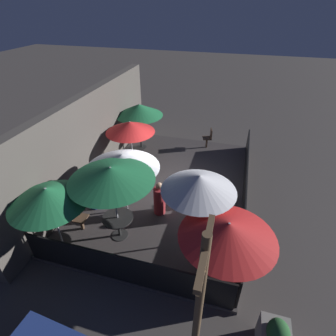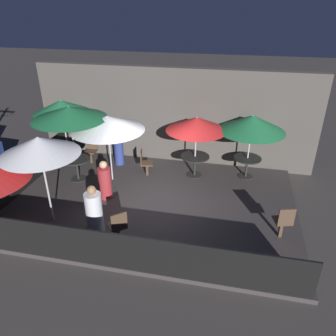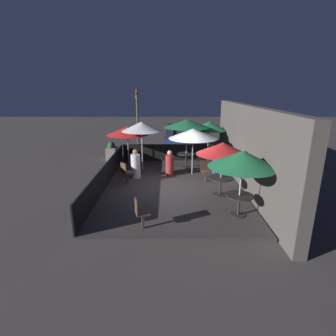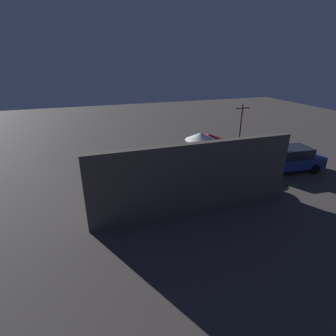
{
  "view_description": "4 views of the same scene",
  "coord_description": "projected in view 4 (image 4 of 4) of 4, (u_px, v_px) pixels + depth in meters",
  "views": [
    {
      "loc": [
        -7.7,
        -2.16,
        6.24
      ],
      "look_at": [
        -0.18,
        -0.04,
        1.12
      ],
      "focal_mm": 28.0,
      "sensor_mm": 36.0,
      "label": 1
    },
    {
      "loc": [
        2.18,
        -7.92,
        5.48
      ],
      "look_at": [
        0.45,
        0.13,
        1.2
      ],
      "focal_mm": 35.0,
      "sensor_mm": 36.0,
      "label": 2
    },
    {
      "loc": [
        10.47,
        -0.18,
        4.07
      ],
      "look_at": [
        0.47,
        -0.18,
        1.05
      ],
      "focal_mm": 28.0,
      "sensor_mm": 36.0,
      "label": 3
    },
    {
      "loc": [
        4.73,
        13.1,
        6.88
      ],
      "look_at": [
        0.45,
        0.49,
        1.29
      ],
      "focal_mm": 28.0,
      "sensor_mm": 36.0,
      "label": 4
    }
  ],
  "objects": [
    {
      "name": "patio_umbrella_4",
      "position": [
        200.0,
        136.0,
        16.61
      ],
      "size": [
        1.96,
        1.96,
        2.42
      ],
      "color": "#B2B2B7",
      "rests_on": "patio_deck"
    },
    {
      "name": "patio_umbrella_2",
      "position": [
        166.0,
        167.0,
        12.84
      ],
      "size": [
        1.95,
        1.95,
        2.06
      ],
      "color": "#B2B2B7",
      "rests_on": "patio_deck"
    },
    {
      "name": "building_wall",
      "position": [
        195.0,
        178.0,
        12.16
      ],
      "size": [
        9.92,
        0.36,
        3.45
      ],
      "color": "#4C4742",
      "rests_on": "ground_plane"
    },
    {
      "name": "dining_table_1",
      "position": [
        221.0,
        172.0,
        15.37
      ],
      "size": [
        0.9,
        0.9,
        0.75
      ],
      "color": "black",
      "rests_on": "patio_deck"
    },
    {
      "name": "patio_umbrella_3",
      "position": [
        209.0,
        137.0,
        17.81
      ],
      "size": [
        2.23,
        2.23,
        2.04
      ],
      "color": "#B2B2B7",
      "rests_on": "patio_deck"
    },
    {
      "name": "parked_car_0",
      "position": [
        290.0,
        159.0,
        17.05
      ],
      "size": [
        4.38,
        2.06,
        1.62
      ],
      "rotation": [
        0.0,
        0.0,
        -0.08
      ],
      "color": "navy",
      "rests_on": "ground_plane"
    },
    {
      "name": "patron_0",
      "position": [
        179.0,
        161.0,
        17.0
      ],
      "size": [
        0.54,
        0.54,
        1.34
      ],
      "rotation": [
        0.0,
        0.0,
        4.38
      ],
      "color": "silver",
      "rests_on": "patio_deck"
    },
    {
      "name": "patron_2",
      "position": [
        194.0,
        170.0,
        15.75
      ],
      "size": [
        0.5,
        0.5,
        1.21
      ],
      "rotation": [
        0.0,
        0.0,
        3.49
      ],
      "color": "maroon",
      "rests_on": "patio_deck"
    },
    {
      "name": "patio_chair_0",
      "position": [
        193.0,
        184.0,
        14.14
      ],
      "size": [
        0.47,
        0.47,
        0.91
      ],
      "rotation": [
        0.0,
        0.0,
        0.21
      ],
      "color": "#4C3828",
      "rests_on": "patio_deck"
    },
    {
      "name": "light_post",
      "position": [
        240.0,
        131.0,
        18.08
      ],
      "size": [
        1.1,
        0.12,
        4.06
      ],
      "color": "brown",
      "rests_on": "ground_plane"
    },
    {
      "name": "patron_1",
      "position": [
        218.0,
        185.0,
        13.9
      ],
      "size": [
        0.4,
        0.4,
        1.22
      ],
      "rotation": [
        0.0,
        0.0,
        6.06
      ],
      "color": "navy",
      "rests_on": "patio_deck"
    },
    {
      "name": "fence_side_left",
      "position": [
        234.0,
        166.0,
        16.49
      ],
      "size": [
        0.05,
        5.47,
        0.95
      ],
      "color": "black",
      "rests_on": "patio_deck"
    },
    {
      "name": "patio_umbrella_1",
      "position": [
        223.0,
        145.0,
        14.71
      ],
      "size": [
        2.3,
        2.3,
        2.49
      ],
      "color": "#B2B2B7",
      "rests_on": "patio_deck"
    },
    {
      "name": "fence_front",
      "position": [
        159.0,
        159.0,
        17.71
      ],
      "size": [
        8.12,
        0.05,
        0.95
      ],
      "color": "black",
      "rests_on": "patio_deck"
    },
    {
      "name": "ground_plane",
      "position": [
        173.0,
        184.0,
        15.5
      ],
      "size": [
        60.0,
        60.0,
        0.0
      ],
      "primitive_type": "plane",
      "color": "#423D3A"
    },
    {
      "name": "patio_chair_1",
      "position": [
        234.0,
        183.0,
        14.29
      ],
      "size": [
        0.42,
        0.42,
        0.91
      ],
      "rotation": [
        0.0,
        0.0,
        -1.52
      ],
      "color": "#4C3828",
      "rests_on": "patio_deck"
    },
    {
      "name": "patio_deck",
      "position": [
        173.0,
        183.0,
        15.48
      ],
      "size": [
        8.32,
        5.67,
        0.12
      ],
      "color": "#383333",
      "rests_on": "ground_plane"
    },
    {
      "name": "patio_chair_2",
      "position": [
        167.0,
        162.0,
        17.1
      ],
      "size": [
        0.56,
        0.56,
        0.94
      ],
      "rotation": [
        0.0,
        0.0,
        2.29
      ],
      "color": "#4C3828",
      "rests_on": "patio_deck"
    },
    {
      "name": "patio_umbrella_0",
      "position": [
        133.0,
        173.0,
        12.08
      ],
      "size": [
        2.12,
        2.12,
        2.16
      ],
      "color": "#B2B2B7",
      "rests_on": "patio_deck"
    },
    {
      "name": "dining_table_2",
      "position": [
        166.0,
        190.0,
        13.33
      ],
      "size": [
        0.95,
        0.95,
        0.72
      ],
      "color": "black",
      "rests_on": "patio_deck"
    },
    {
      "name": "dining_table_0",
      "position": [
        134.0,
        198.0,
        12.6
      ],
      "size": [
        0.9,
        0.9,
        0.7
      ],
      "color": "black",
      "rests_on": "patio_deck"
    },
    {
      "name": "patio_umbrella_5",
      "position": [
        251.0,
        154.0,
        13.99
      ],
      "size": [
        1.95,
        1.95,
        2.27
      ],
      "color": "#B2B2B7",
      "rests_on": "patio_deck"
    },
    {
      "name": "planter_box",
      "position": [
        216.0,
        150.0,
        19.81
      ],
      "size": [
        0.83,
        0.58,
        1.08
      ],
      "color": "gray",
      "rests_on": "ground_plane"
    },
    {
      "name": "patio_umbrella_6",
      "position": [
        207.0,
        153.0,
        14.31
      ],
      "size": [
        2.28,
        2.28,
        2.2
      ],
      "color": "#B2B2B7",
      "rests_on": "patio_deck"
    },
    {
      "name": "patio_chair_3",
      "position": [
        108.0,
        176.0,
        15.05
      ],
      "size": [
        0.49,
        0.49,
        0.95
      ],
      "rotation": [
        0.0,
        0.0,
        1.85
      ],
      "color": "#4C3828",
      "rests_on": "patio_deck"
    }
  ]
}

